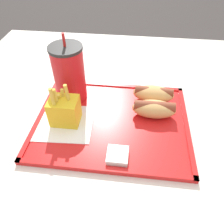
# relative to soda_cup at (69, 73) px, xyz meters

# --- Properties ---
(dining_table) EXTENTS (1.05, 1.18, 0.74)m
(dining_table) POSITION_rel_soda_cup_xyz_m (0.11, -0.12, -0.46)
(dining_table) COLOR beige
(dining_table) RESTS_ON ground_plane
(food_tray) EXTENTS (0.41, 0.32, 0.01)m
(food_tray) POSITION_rel_soda_cup_xyz_m (0.13, -0.09, -0.09)
(food_tray) COLOR red
(food_tray) RESTS_ON dining_table
(paper_napkin) EXTENTS (0.17, 0.15, 0.00)m
(paper_napkin) POSITION_rel_soda_cup_xyz_m (0.00, -0.11, -0.08)
(paper_napkin) COLOR white
(paper_napkin) RESTS_ON food_tray
(soda_cup) EXTENTS (0.09, 0.09, 0.20)m
(soda_cup) POSITION_rel_soda_cup_xyz_m (0.00, 0.00, 0.00)
(soda_cup) COLOR red
(soda_cup) RESTS_ON food_tray
(hot_dog_far) EXTENTS (0.12, 0.06, 0.05)m
(hot_dog_far) POSITION_rel_soda_cup_xyz_m (0.24, 0.01, -0.06)
(hot_dog_far) COLOR tan
(hot_dog_far) RESTS_ON food_tray
(hot_dog_near) EXTENTS (0.12, 0.06, 0.05)m
(hot_dog_near) POSITION_rel_soda_cup_xyz_m (0.24, -0.06, -0.06)
(hot_dog_near) COLOR tan
(hot_dog_near) RESTS_ON food_tray
(fries_carton) EXTENTS (0.07, 0.06, 0.12)m
(fries_carton) POSITION_rel_soda_cup_xyz_m (0.01, -0.11, -0.04)
(fries_carton) COLOR gold
(fries_carton) RESTS_ON food_tray
(sauce_cup_mayo) EXTENTS (0.05, 0.05, 0.02)m
(sauce_cup_mayo) POSITION_rel_soda_cup_xyz_m (0.16, -0.21, -0.07)
(sauce_cup_mayo) COLOR silver
(sauce_cup_mayo) RESTS_ON food_tray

